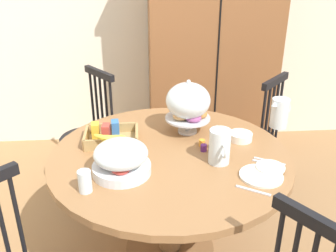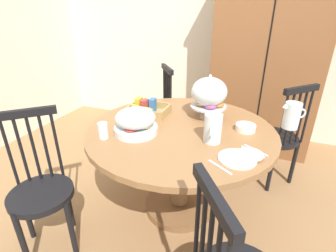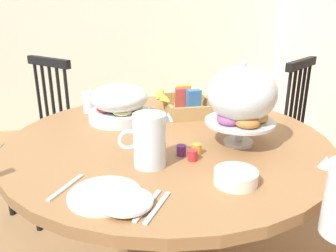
{
  "view_description": "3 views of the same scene",
  "coord_description": "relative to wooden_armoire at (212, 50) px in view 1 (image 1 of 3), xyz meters",
  "views": [
    {
      "loc": [
        -0.23,
        -1.74,
        1.77
      ],
      "look_at": [
        -0.07,
        0.25,
        0.84
      ],
      "focal_mm": 39.98,
      "sensor_mm": 36.0,
      "label": 1
    },
    {
      "loc": [
        0.46,
        -1.5,
        1.54
      ],
      "look_at": [
        -0.17,
        0.1,
        0.74
      ],
      "focal_mm": 27.46,
      "sensor_mm": 36.0,
      "label": 2
    },
    {
      "loc": [
        1.28,
        -0.17,
        1.29
      ],
      "look_at": [
        -0.07,
        0.1,
        0.79
      ],
      "focal_mm": 36.87,
      "sensor_mm": 36.0,
      "label": 3
    }
  ],
  "objects": [
    {
      "name": "wall_back",
      "position": [
        -0.42,
        0.33,
        0.32
      ],
      "size": [
        4.8,
        0.06,
        2.6
      ],
      "primitive_type": "cube",
      "color": "silver",
      "rests_on": "ground_plane"
    },
    {
      "name": "wooden_armoire",
      "position": [
        0.0,
        0.0,
        0.0
      ],
      "size": [
        1.18,
        0.6,
        1.96
      ],
      "color": "brown",
      "rests_on": "ground_plane"
    },
    {
      "name": "dining_table",
      "position": [
        -0.49,
        -1.4,
        -0.43
      ],
      "size": [
        1.36,
        1.36,
        0.74
      ],
      "color": "olive",
      "rests_on": "ground_plane"
    },
    {
      "name": "windsor_chair_near_window",
      "position": [
        -1.05,
        -0.61,
        -0.53
      ],
      "size": [
        0.46,
        0.46,
        0.97
      ],
      "color": "black",
      "rests_on": "ground_plane"
    },
    {
      "name": "windsor_chair_far_side",
      "position": [
        0.21,
        -0.71,
        -0.53
      ],
      "size": [
        0.47,
        0.47,
        0.97
      ],
      "color": "black",
      "rests_on": "ground_plane"
    },
    {
      "name": "pastry_stand_with_dome",
      "position": [
        -0.35,
        -1.14,
        -0.05
      ],
      "size": [
        0.28,
        0.28,
        0.34
      ],
      "color": "silver",
      "rests_on": "dining_table"
    },
    {
      "name": "fruit_platter_covered",
      "position": [
        -0.75,
        -1.59,
        -0.16
      ],
      "size": [
        0.3,
        0.3,
        0.18
      ],
      "color": "silver",
      "rests_on": "dining_table"
    },
    {
      "name": "orange_juice_pitcher",
      "position": [
        -0.23,
        -1.52,
        -0.16
      ],
      "size": [
        0.11,
        0.2,
        0.19
      ],
      "color": "silver",
      "rests_on": "dining_table"
    },
    {
      "name": "milk_pitcher",
      "position": [
        0.24,
        -1.1,
        -0.16
      ],
      "size": [
        0.18,
        0.12,
        0.19
      ],
      "color": "silver",
      "rests_on": "dining_table"
    },
    {
      "name": "cereal_basket",
      "position": [
        -0.83,
        -1.25,
        -0.2
      ],
      "size": [
        0.32,
        0.3,
        0.12
      ],
      "color": "tan",
      "rests_on": "dining_table"
    },
    {
      "name": "china_plate_large",
      "position": [
        -0.05,
        -1.68,
        -0.24
      ],
      "size": [
        0.22,
        0.22,
        0.01
      ],
      "primitive_type": "cylinder",
      "color": "white",
      "rests_on": "dining_table"
    },
    {
      "name": "china_plate_small",
      "position": [
        0.02,
        -1.62,
        -0.23
      ],
      "size": [
        0.15,
        0.15,
        0.01
      ],
      "primitive_type": "cylinder",
      "color": "white",
      "rests_on": "china_plate_large"
    },
    {
      "name": "cereal_bowl",
      "position": [
        -0.05,
        -1.27,
        -0.22
      ],
      "size": [
        0.14,
        0.14,
        0.04
      ],
      "primitive_type": "cylinder",
      "color": "white",
      "rests_on": "dining_table"
    },
    {
      "name": "drinking_glass",
      "position": [
        -0.92,
        -1.74,
        -0.19
      ],
      "size": [
        0.06,
        0.06,
        0.11
      ],
      "primitive_type": "cylinder",
      "color": "silver",
      "rests_on": "dining_table"
    },
    {
      "name": "jam_jar_strawberry",
      "position": [
        -0.24,
        -1.36,
        -0.22
      ],
      "size": [
        0.04,
        0.04,
        0.04
      ],
      "primitive_type": "cylinder",
      "color": "#B7282D",
      "rests_on": "dining_table"
    },
    {
      "name": "jam_jar_apricot",
      "position": [
        -0.29,
        -1.33,
        -0.22
      ],
      "size": [
        0.04,
        0.04,
        0.04
      ],
      "primitive_type": "cylinder",
      "color": "orange",
      "rests_on": "dining_table"
    },
    {
      "name": "jam_jar_grape",
      "position": [
        -0.29,
        -1.39,
        -0.22
      ],
      "size": [
        0.04,
        0.04,
        0.04
      ],
      "primitive_type": "cylinder",
      "color": "#5B2366",
      "rests_on": "dining_table"
    },
    {
      "name": "table_knife",
      "position": [
        0.03,
        -1.57,
        -0.24
      ],
      "size": [
        0.15,
        0.1,
        0.01
      ],
      "primitive_type": "cube",
      "rotation": [
        0.0,
        0.0,
        5.72
      ],
      "color": "silver",
      "rests_on": "dining_table"
    },
    {
      "name": "dinner_fork",
      "position": [
        0.04,
        -1.54,
        -0.24
      ],
      "size": [
        0.15,
        0.1,
        0.01
      ],
      "primitive_type": "cube",
      "rotation": [
        0.0,
        0.0,
        5.72
      ],
      "color": "silver",
      "rests_on": "dining_table"
    },
    {
      "name": "soup_spoon",
      "position": [
        -0.12,
        -1.8,
        -0.24
      ],
      "size": [
        0.15,
        0.1,
        0.01
      ],
      "primitive_type": "cube",
      "rotation": [
        0.0,
        0.0,
        5.72
      ],
      "color": "silver",
      "rests_on": "dining_table"
    }
  ]
}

